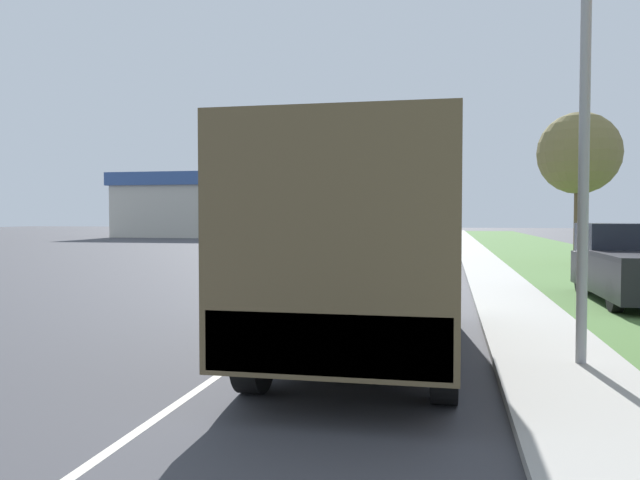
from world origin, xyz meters
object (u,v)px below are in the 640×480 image
(car_nearest_ahead, at_px, (322,255))
(car_second_ahead, at_px, (349,245))
(pickup_truck, at_px, (633,265))
(military_truck, at_px, (370,242))
(lamp_post, at_px, (567,82))
(car_third_ahead, at_px, (383,236))

(car_nearest_ahead, distance_m, car_second_ahead, 8.23)
(pickup_truck, bearing_deg, car_second_ahead, 122.34)
(military_truck, height_order, lamp_post, lamp_post)
(military_truck, relative_size, car_nearest_ahead, 1.86)
(car_nearest_ahead, xyz_separation_m, pickup_truck, (9.22, -6.71, 0.27))
(military_truck, distance_m, lamp_post, 3.48)
(car_second_ahead, distance_m, car_third_ahead, 15.44)
(military_truck, height_order, car_nearest_ahead, military_truck)
(military_truck, relative_size, car_third_ahead, 1.79)
(lamp_post, bearing_deg, car_third_ahead, 99.41)
(car_second_ahead, height_order, lamp_post, lamp_post)
(car_third_ahead, distance_m, lamp_post, 38.71)
(car_second_ahead, bearing_deg, pickup_truck, -57.66)
(pickup_truck, relative_size, lamp_post, 0.84)
(car_nearest_ahead, bearing_deg, car_third_ahead, 90.08)
(military_truck, xyz_separation_m, car_nearest_ahead, (-3.57, 14.07, -1.10))
(car_third_ahead, relative_size, pickup_truck, 0.77)
(car_second_ahead, bearing_deg, car_nearest_ahead, -88.35)
(car_second_ahead, xyz_separation_m, pickup_truck, (9.45, -14.93, 0.26))
(military_truck, height_order, pickup_truck, military_truck)
(car_second_ahead, bearing_deg, lamp_post, -73.94)
(car_nearest_ahead, height_order, pickup_truck, pickup_truck)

